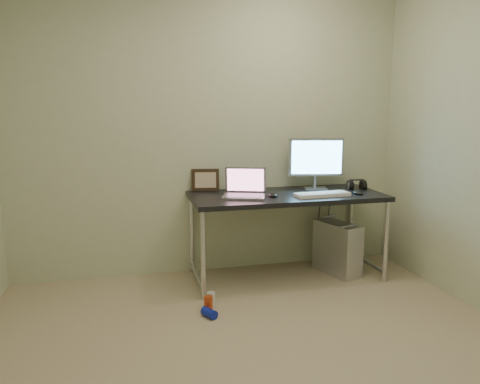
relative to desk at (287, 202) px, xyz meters
name	(u,v)px	position (x,y,z in m)	size (l,w,h in m)	color
floor	(268,369)	(-0.59, -1.39, -0.67)	(3.50, 3.50, 0.00)	tan
wall_back	(211,134)	(-0.59, 0.36, 0.58)	(3.50, 0.02, 2.50)	beige
desk	(287,202)	(0.00, 0.00, 0.00)	(1.65, 0.72, 0.75)	black
tower_computer	(337,248)	(0.48, -0.02, -0.44)	(0.33, 0.49, 0.50)	silver
cable_a	(318,222)	(0.43, 0.31, -0.27)	(0.01, 0.01, 0.70)	black
cable_b	(327,224)	(0.52, 0.29, -0.29)	(0.01, 0.01, 0.72)	black
can_red	(208,304)	(-0.79, -0.55, -0.62)	(0.06, 0.06, 0.12)	#BE3B12
can_white	(211,300)	(-0.75, -0.47, -0.62)	(0.06, 0.06, 0.12)	silver
can_blue	(209,313)	(-0.80, -0.64, -0.64)	(0.07, 0.07, 0.12)	#101FAB
laptop	(245,190)	(-0.38, -0.03, 0.13)	(0.42, 0.38, 0.24)	#A2A1A9
monitor	(316,160)	(0.33, 0.16, 0.35)	(0.49, 0.18, 0.46)	#A2A1A9
keyboard	(322,194)	(0.26, -0.17, 0.09)	(0.46, 0.15, 0.03)	white
mouse_right	(358,192)	(0.58, -0.16, 0.09)	(0.07, 0.10, 0.04)	black
mouse_left	(273,194)	(-0.16, -0.09, 0.10)	(0.08, 0.12, 0.04)	black
headphones	(356,186)	(0.70, 0.08, 0.11)	(0.18, 0.11, 0.11)	black
picture_frame	(205,180)	(-0.65, 0.32, 0.17)	(0.24, 0.03, 0.20)	black
webcam	(228,182)	(-0.46, 0.26, 0.16)	(0.04, 0.04, 0.11)	silver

